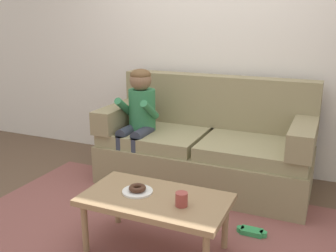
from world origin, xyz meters
TOP-DOWN VIEW (x-y plane):
  - ground at (0.00, 0.00)m, footprint 10.00×10.00m
  - wall_back at (0.00, 1.40)m, footprint 8.00×0.10m
  - area_rug at (0.00, -0.25)m, footprint 2.85×1.95m
  - couch at (0.13, 0.86)m, footprint 1.96×0.90m
  - coffee_table at (0.19, -0.40)m, footprint 0.98×0.54m
  - person_child at (-0.49, 0.64)m, footprint 0.34×0.58m
  - plate at (0.04, -0.39)m, footprint 0.21×0.21m
  - donut at (0.04, -0.39)m, footprint 0.15×0.15m
  - mug at (0.39, -0.44)m, footprint 0.08×0.08m
  - toy_controller at (0.76, 0.06)m, footprint 0.23×0.09m

SIDE VIEW (x-z plane):
  - ground at x=0.00m, z-range 0.00..0.00m
  - area_rug at x=0.00m, z-range 0.00..0.01m
  - toy_controller at x=0.76m, z-range 0.00..0.05m
  - couch at x=0.13m, z-range -0.15..0.87m
  - coffee_table at x=0.19m, z-range 0.16..0.57m
  - plate at x=0.04m, z-range 0.41..0.42m
  - donut at x=0.04m, z-range 0.42..0.46m
  - mug at x=0.39m, z-range 0.41..0.50m
  - person_child at x=-0.49m, z-range 0.12..1.22m
  - wall_back at x=0.00m, z-range 0.00..2.80m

